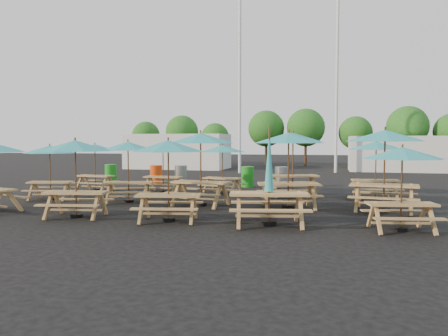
% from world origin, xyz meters
% --- Properties ---
extents(ground, '(120.00, 120.00, 0.00)m').
position_xyz_m(ground, '(0.00, 0.00, 0.00)').
color(ground, black).
rests_on(ground, ground).
extents(picnic_unit_1, '(2.29, 2.29, 2.04)m').
position_xyz_m(picnic_unit_1, '(-5.94, -1.52, 1.77)').
color(picnic_unit_1, '#A37C48').
rests_on(picnic_unit_1, ground).
extents(picnic_unit_2, '(2.08, 2.08, 2.08)m').
position_xyz_m(picnic_unit_2, '(-5.84, 1.48, 1.81)').
color(picnic_unit_2, '#A37C48').
rests_on(picnic_unit_2, ground).
extents(picnic_unit_3, '(2.41, 2.41, 2.23)m').
position_xyz_m(picnic_unit_3, '(-2.81, -4.70, 1.93)').
color(picnic_unit_3, '#A37C48').
rests_on(picnic_unit_3, ground).
extents(picnic_unit_4, '(2.51, 2.51, 2.19)m').
position_xyz_m(picnic_unit_4, '(-2.79, -1.45, 1.90)').
color(picnic_unit_4, '#A37C48').
rests_on(picnic_unit_4, ground).
extents(picnic_unit_5, '(1.94, 1.94, 2.07)m').
position_xyz_m(picnic_unit_5, '(-2.74, 1.71, 1.80)').
color(picnic_unit_5, '#A37C48').
rests_on(picnic_unit_5, ground).
extents(picnic_unit_6, '(2.42, 2.42, 2.23)m').
position_xyz_m(picnic_unit_6, '(-0.01, -4.66, 1.93)').
color(picnic_unit_6, '#A37C48').
rests_on(picnic_unit_6, ground).
extents(picnic_unit_7, '(2.61, 2.61, 2.48)m').
position_xyz_m(picnic_unit_7, '(-0.01, -1.69, 2.15)').
color(picnic_unit_7, '#A37C48').
rests_on(picnic_unit_7, ground).
extents(picnic_unit_8, '(2.28, 2.28, 2.05)m').
position_xyz_m(picnic_unit_8, '(-0.12, 1.73, 1.78)').
color(picnic_unit_8, '#A37C48').
rests_on(picnic_unit_8, ground).
extents(picnic_unit_9, '(2.30, 2.10, 2.55)m').
position_xyz_m(picnic_unit_9, '(2.71, -4.57, 1.05)').
color(picnic_unit_9, '#A37C48').
rests_on(picnic_unit_9, ground).
extents(picnic_unit_10, '(2.80, 2.80, 2.49)m').
position_xyz_m(picnic_unit_10, '(2.91, -1.51, 2.16)').
color(picnic_unit_10, '#A37C48').
rests_on(picnic_unit_10, ground).
extents(picnic_unit_11, '(2.96, 2.96, 2.54)m').
position_xyz_m(picnic_unit_11, '(2.76, 1.68, 2.20)').
color(picnic_unit_11, '#A37C48').
rests_on(picnic_unit_11, ground).
extents(picnic_unit_12, '(2.22, 2.22, 2.05)m').
position_xyz_m(picnic_unit_12, '(5.92, -4.52, 1.78)').
color(picnic_unit_12, '#A37C48').
rests_on(picnic_unit_12, ground).
extents(picnic_unit_13, '(2.66, 2.66, 2.55)m').
position_xyz_m(picnic_unit_13, '(5.85, -1.47, 2.22)').
color(picnic_unit_13, '#A37C48').
rests_on(picnic_unit_13, ground).
extents(picnic_unit_14, '(2.29, 2.29, 2.20)m').
position_xyz_m(picnic_unit_14, '(5.88, 1.61, 1.91)').
color(picnic_unit_14, '#A37C48').
rests_on(picnic_unit_14, ground).
extents(waste_bin_0, '(0.61, 0.61, 0.99)m').
position_xyz_m(waste_bin_0, '(-6.99, 4.98, 0.49)').
color(waste_bin_0, '#18891A').
rests_on(waste_bin_0, ground).
extents(waste_bin_1, '(0.61, 0.61, 0.99)m').
position_xyz_m(waste_bin_1, '(-4.37, 4.81, 0.49)').
color(waste_bin_1, '#DA400C').
rests_on(waste_bin_1, ground).
extents(waste_bin_2, '(0.61, 0.61, 0.99)m').
position_xyz_m(waste_bin_2, '(-3.10, 4.96, 0.49)').
color(waste_bin_2, gray).
rests_on(waste_bin_2, ground).
extents(waste_bin_3, '(0.61, 0.61, 0.99)m').
position_xyz_m(waste_bin_3, '(0.35, 4.75, 0.49)').
color(waste_bin_3, '#18891A').
rests_on(waste_bin_3, ground).
extents(waste_bin_4, '(0.61, 0.61, 0.99)m').
position_xyz_m(waste_bin_4, '(1.94, 4.96, 0.49)').
color(waste_bin_4, gray).
rests_on(waste_bin_4, ground).
extents(mast_0, '(0.20, 0.20, 12.00)m').
position_xyz_m(mast_0, '(-2.00, 14.00, 6.00)').
color(mast_0, silver).
rests_on(mast_0, ground).
extents(mast_1, '(0.20, 0.20, 12.00)m').
position_xyz_m(mast_1, '(4.50, 16.00, 6.00)').
color(mast_1, silver).
rests_on(mast_1, ground).
extents(event_tent_0, '(8.00, 4.00, 2.80)m').
position_xyz_m(event_tent_0, '(-8.00, 18.00, 1.40)').
color(event_tent_0, silver).
rests_on(event_tent_0, ground).
extents(event_tent_1, '(7.00, 4.00, 2.60)m').
position_xyz_m(event_tent_1, '(9.00, 19.00, 1.30)').
color(event_tent_1, silver).
rests_on(event_tent_1, ground).
extents(tree_0, '(2.80, 2.80, 4.24)m').
position_xyz_m(tree_0, '(-14.07, 25.25, 2.83)').
color(tree_0, '#382314').
rests_on(tree_0, ground).
extents(tree_1, '(3.11, 3.11, 4.72)m').
position_xyz_m(tree_1, '(-9.74, 23.90, 3.15)').
color(tree_1, '#382314').
rests_on(tree_1, ground).
extents(tree_2, '(2.59, 2.59, 3.93)m').
position_xyz_m(tree_2, '(-6.39, 23.65, 2.62)').
color(tree_2, '#382314').
rests_on(tree_2, ground).
extents(tree_3, '(3.36, 3.36, 5.09)m').
position_xyz_m(tree_3, '(-1.75, 24.72, 3.41)').
color(tree_3, '#382314').
rests_on(tree_3, ground).
extents(tree_4, '(3.41, 3.41, 5.17)m').
position_xyz_m(tree_4, '(1.90, 24.26, 3.46)').
color(tree_4, '#382314').
rests_on(tree_4, ground).
extents(tree_5, '(2.94, 2.94, 4.45)m').
position_xyz_m(tree_5, '(6.22, 24.67, 2.97)').
color(tree_5, '#382314').
rests_on(tree_5, ground).
extents(tree_6, '(3.38, 3.38, 5.13)m').
position_xyz_m(tree_6, '(10.23, 22.90, 3.43)').
color(tree_6, '#382314').
rests_on(tree_6, ground).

